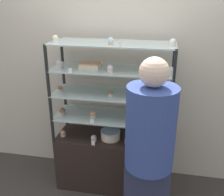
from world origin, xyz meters
TOP-DOWN VIEW (x-y plane):
  - ground_plane at (0.00, 0.00)m, footprint 20.00×20.00m
  - back_wall at (0.00, 0.36)m, footprint 8.00×0.05m
  - display_base at (0.00, 0.00)m, footprint 1.21×0.43m
  - display_riser_lower at (0.00, 0.00)m, footprint 1.21×0.43m
  - display_riser_middle at (0.00, 0.00)m, footprint 1.21×0.43m
  - display_riser_upper at (0.00, 0.00)m, footprint 1.21×0.43m
  - display_riser_top at (0.00, 0.00)m, footprint 1.21×0.43m
  - layer_cake_centerpiece at (-0.01, -0.03)m, footprint 0.21×0.21m
  - sheet_cake_frosted at (-0.22, -0.02)m, footprint 0.20×0.14m
  - cupcake_0 at (-0.53, -0.08)m, footprint 0.06×0.06m
  - cupcake_1 at (-0.18, -0.11)m, footprint 0.06×0.06m
  - cupcake_2 at (0.18, -0.10)m, footprint 0.06×0.06m
  - cupcake_3 at (0.56, -0.06)m, footprint 0.06×0.06m
  - price_tag_0 at (-0.16, -0.20)m, footprint 0.04×0.00m
  - cupcake_4 at (-0.53, -0.05)m, footprint 0.06×0.06m
  - cupcake_5 at (-0.19, -0.07)m, footprint 0.06×0.06m
  - cupcake_6 at (0.18, -0.05)m, footprint 0.06×0.06m
  - cupcake_7 at (0.54, -0.10)m, footprint 0.06×0.06m
  - price_tag_1 at (-0.16, -0.20)m, footprint 0.04×0.00m
  - cupcake_8 at (-0.54, -0.04)m, footprint 0.05×0.05m
  - cupcake_9 at (0.00, -0.07)m, footprint 0.05×0.05m
  - cupcake_10 at (0.56, -0.08)m, footprint 0.05×0.05m
  - price_tag_2 at (0.22, -0.20)m, footprint 0.04×0.00m
  - cupcake_11 at (-0.53, -0.03)m, footprint 0.06×0.06m
  - cupcake_12 at (0.01, -0.12)m, footprint 0.06×0.06m
  - cupcake_13 at (0.55, -0.09)m, footprint 0.06×0.06m
  - price_tag_3 at (-0.36, -0.20)m, footprint 0.04×0.00m
  - cupcake_14 at (-0.54, -0.08)m, footprint 0.05×0.05m
  - cupcake_15 at (0.01, -0.11)m, footprint 0.05×0.05m
  - cupcake_16 at (0.56, -0.07)m, footprint 0.05×0.05m
  - price_tag_4 at (0.11, -0.20)m, footprint 0.04×0.00m
  - customer_figure at (0.43, -0.63)m, footprint 0.39×0.39m

SIDE VIEW (x-z plane):
  - ground_plane at x=0.00m, z-range 0.00..0.00m
  - display_base at x=0.00m, z-range 0.00..0.62m
  - price_tag_0 at x=-0.16m, z-range 0.62..0.67m
  - cupcake_0 at x=-0.53m, z-range 0.62..0.69m
  - cupcake_1 at x=-0.18m, z-range 0.62..0.69m
  - cupcake_2 at x=0.18m, z-range 0.62..0.69m
  - cupcake_3 at x=0.56m, z-range 0.62..0.69m
  - layer_cake_centerpiece at x=-0.01m, z-range 0.63..0.72m
  - display_riser_lower at x=0.00m, z-range 0.74..0.99m
  - customer_figure at x=0.43m, z-range 0.06..1.74m
  - price_tag_1 at x=-0.16m, z-range 0.88..0.93m
  - cupcake_4 at x=-0.53m, z-range 0.88..0.95m
  - cupcake_5 at x=-0.19m, z-range 0.88..0.95m
  - cupcake_6 at x=0.18m, z-range 0.88..0.95m
  - cupcake_7 at x=0.54m, z-range 0.88..0.95m
  - display_riser_middle at x=0.00m, z-range 0.99..1.25m
  - price_tag_2 at x=0.22m, z-range 1.14..1.18m
  - cupcake_8 at x=-0.54m, z-range 1.14..1.20m
  - cupcake_9 at x=0.00m, z-range 1.14..1.20m
  - cupcake_10 at x=0.56m, z-range 1.14..1.20m
  - back_wall at x=0.00m, z-range 0.00..2.60m
  - display_riser_upper at x=0.00m, z-range 1.25..1.51m
  - price_tag_3 at x=-0.36m, z-range 1.40..1.44m
  - sheet_cake_frosted at x=-0.22m, z-range 1.40..1.45m
  - cupcake_11 at x=-0.53m, z-range 1.39..1.47m
  - cupcake_12 at x=0.01m, z-range 1.39..1.47m
  - cupcake_13 at x=0.55m, z-range 1.39..1.47m
  - display_riser_top at x=0.00m, z-range 1.51..1.76m
  - price_tag_4 at x=0.11m, z-range 1.65..1.70m
  - cupcake_14 at x=-0.54m, z-range 1.65..1.72m
  - cupcake_15 at x=0.01m, z-range 1.65..1.72m
  - cupcake_16 at x=0.56m, z-range 1.65..1.72m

